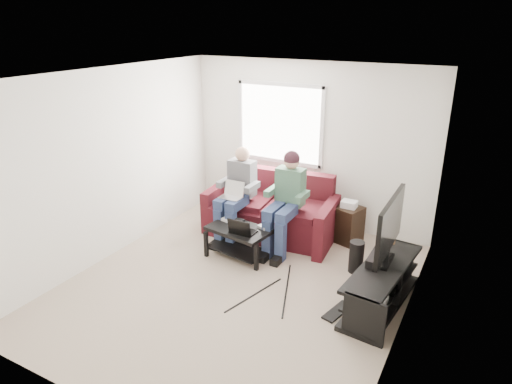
% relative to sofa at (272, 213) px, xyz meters
% --- Properties ---
extents(floor, '(4.50, 4.50, 0.00)m').
position_rel_sofa_xyz_m(floor, '(0.29, -1.56, -0.34)').
color(floor, tan).
rests_on(floor, ground).
extents(ceiling, '(4.50, 4.50, 0.00)m').
position_rel_sofa_xyz_m(ceiling, '(0.29, -1.56, 2.26)').
color(ceiling, white).
rests_on(ceiling, wall_back).
extents(wall_back, '(4.50, 0.00, 4.50)m').
position_rel_sofa_xyz_m(wall_back, '(0.29, 0.69, 0.96)').
color(wall_back, silver).
rests_on(wall_back, floor).
extents(wall_front, '(4.50, 0.00, 4.50)m').
position_rel_sofa_xyz_m(wall_front, '(0.29, -3.81, 0.96)').
color(wall_front, silver).
rests_on(wall_front, floor).
extents(wall_left, '(0.00, 4.50, 4.50)m').
position_rel_sofa_xyz_m(wall_left, '(-1.71, -1.56, 0.96)').
color(wall_left, silver).
rests_on(wall_left, floor).
extents(wall_right, '(0.00, 4.50, 4.50)m').
position_rel_sofa_xyz_m(wall_right, '(2.29, -1.56, 0.96)').
color(wall_right, silver).
rests_on(wall_right, floor).
extents(window, '(1.48, 0.04, 1.28)m').
position_rel_sofa_xyz_m(window, '(-0.21, 0.67, 1.26)').
color(window, white).
rests_on(window, wall_back).
extents(sofa, '(2.10, 1.10, 0.95)m').
position_rel_sofa_xyz_m(sofa, '(0.00, 0.00, 0.00)').
color(sofa, '#4B121E').
rests_on(sofa, floor).
extents(person_left, '(0.40, 0.71, 1.40)m').
position_rel_sofa_xyz_m(person_left, '(-0.40, -0.38, 0.43)').
color(person_left, navy).
rests_on(person_left, sofa).
extents(person_right, '(0.40, 0.71, 1.44)m').
position_rel_sofa_xyz_m(person_right, '(0.40, -0.36, 0.49)').
color(person_right, navy).
rests_on(person_right, sofa).
extents(laptop_silver, '(0.34, 0.25, 0.24)m').
position_rel_sofa_xyz_m(laptop_silver, '(-0.40, -0.53, 0.42)').
color(laptop_silver, silver).
rests_on(laptop_silver, person_left).
extents(coffee_table, '(0.94, 0.66, 0.43)m').
position_rel_sofa_xyz_m(coffee_table, '(-0.07, -0.89, -0.02)').
color(coffee_table, black).
rests_on(coffee_table, floor).
extents(laptop_black, '(0.38, 0.30, 0.24)m').
position_rel_sofa_xyz_m(laptop_black, '(0.05, -0.97, 0.21)').
color(laptop_black, black).
rests_on(laptop_black, coffee_table).
extents(controller_a, '(0.16, 0.12, 0.04)m').
position_rel_sofa_xyz_m(controller_a, '(-0.35, -0.77, 0.11)').
color(controller_a, silver).
rests_on(controller_a, coffee_table).
extents(controller_b, '(0.14, 0.10, 0.04)m').
position_rel_sofa_xyz_m(controller_b, '(-0.17, -0.71, 0.11)').
color(controller_b, black).
rests_on(controller_b, coffee_table).
extents(controller_c, '(0.16, 0.12, 0.04)m').
position_rel_sofa_xyz_m(controller_c, '(0.23, -0.74, 0.11)').
color(controller_c, gray).
rests_on(controller_c, coffee_table).
extents(tv_stand, '(0.62, 1.57, 0.51)m').
position_rel_sofa_xyz_m(tv_stand, '(1.99, -1.11, -0.12)').
color(tv_stand, black).
rests_on(tv_stand, floor).
extents(tv, '(0.12, 1.10, 0.81)m').
position_rel_sofa_xyz_m(tv, '(1.99, -1.01, 0.62)').
color(tv, black).
rests_on(tv, tv_stand).
extents(soundbar, '(0.12, 0.50, 0.10)m').
position_rel_sofa_xyz_m(soundbar, '(1.87, -1.01, 0.21)').
color(soundbar, black).
rests_on(soundbar, tv_stand).
extents(drink_cup, '(0.08, 0.08, 0.12)m').
position_rel_sofa_xyz_m(drink_cup, '(1.94, -0.48, 0.22)').
color(drink_cup, '#966440').
rests_on(drink_cup, tv_stand).
extents(console_white, '(0.30, 0.22, 0.06)m').
position_rel_sofa_xyz_m(console_white, '(1.99, -1.51, -0.04)').
color(console_white, silver).
rests_on(console_white, tv_stand).
extents(console_grey, '(0.34, 0.26, 0.08)m').
position_rel_sofa_xyz_m(console_grey, '(1.99, -0.81, -0.03)').
color(console_grey, gray).
rests_on(console_grey, tv_stand).
extents(console_black, '(0.38, 0.30, 0.07)m').
position_rel_sofa_xyz_m(console_black, '(1.99, -1.16, -0.04)').
color(console_black, black).
rests_on(console_black, tv_stand).
extents(subwoofer, '(0.19, 0.19, 0.44)m').
position_rel_sofa_xyz_m(subwoofer, '(1.52, -0.52, -0.12)').
color(subwoofer, black).
rests_on(subwoofer, floor).
extents(keyboard_floor, '(0.25, 0.47, 0.02)m').
position_rel_sofa_xyz_m(keyboard_floor, '(1.61, -1.51, -0.33)').
color(keyboard_floor, black).
rests_on(keyboard_floor, floor).
extents(end_table, '(0.37, 0.37, 0.66)m').
position_rel_sofa_xyz_m(end_table, '(1.14, 0.29, -0.05)').
color(end_table, black).
rests_on(end_table, floor).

